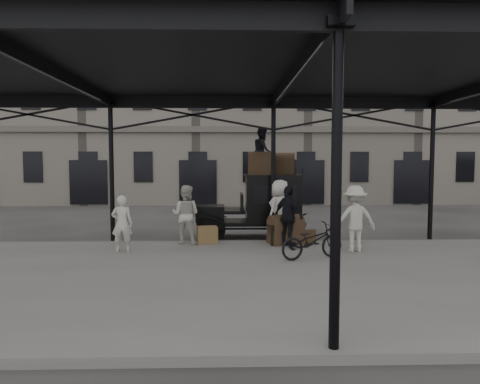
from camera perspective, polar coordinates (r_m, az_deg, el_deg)
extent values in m
plane|color=#383533|center=(11.67, 5.42, -8.92)|extent=(120.00, 120.00, 0.00)
cube|color=slate|center=(9.72, 6.88, -11.13)|extent=(28.00, 8.00, 0.15)
cylinder|color=black|center=(13.36, 4.45, 2.06)|extent=(0.14, 0.14, 4.30)
cylinder|color=black|center=(5.67, 12.67, -0.79)|extent=(0.14, 0.14, 4.30)
cube|color=black|center=(13.48, 4.50, 12.00)|extent=(22.00, 0.10, 0.45)
cube|color=black|center=(5.95, 13.06, 22.16)|extent=(22.00, 0.10, 0.45)
cube|color=black|center=(9.89, 6.85, 15.89)|extent=(22.50, 9.00, 0.08)
cube|color=silver|center=(9.91, 6.86, 16.29)|extent=(18.00, 7.00, 0.04)
cube|color=slate|center=(29.64, 1.20, 12.59)|extent=(64.00, 8.00, 14.00)
cylinder|color=black|center=(13.94, -3.60, -5.09)|extent=(0.80, 0.10, 0.80)
cylinder|color=black|center=(15.36, -3.41, -4.23)|extent=(0.80, 0.10, 0.80)
cylinder|color=black|center=(14.09, 7.07, -5.01)|extent=(0.80, 0.10, 0.80)
cylinder|color=black|center=(15.50, 6.27, -4.17)|extent=(0.80, 0.10, 0.80)
cube|color=black|center=(14.64, 1.41, -4.04)|extent=(3.60, 1.25, 0.12)
cube|color=black|center=(14.59, -3.90, -2.89)|extent=(0.90, 1.00, 0.55)
cube|color=black|center=(14.62, -5.74, -2.89)|extent=(0.06, 0.70, 0.55)
cube|color=black|center=(14.57, -0.75, -2.50)|extent=(0.70, 1.30, 0.10)
cube|color=black|center=(14.60, 4.35, -0.91)|extent=(1.80, 1.45, 1.55)
cube|color=black|center=(13.86, 4.67, -0.35)|extent=(1.40, 0.02, 0.60)
cube|color=black|center=(14.56, 4.37, 2.22)|extent=(1.90, 1.55, 0.06)
imported|color=beige|center=(12.15, -15.46, -4.07)|extent=(0.60, 0.42, 1.55)
imported|color=beige|center=(12.95, -7.26, -2.99)|extent=(0.99, 0.85, 1.76)
imported|color=silver|center=(13.25, 5.36, -2.49)|extent=(1.10, 1.09, 1.92)
imported|color=black|center=(12.48, 6.50, -3.22)|extent=(1.00, 1.08, 1.78)
imported|color=beige|center=(12.15, 15.05, -3.44)|extent=(1.21, 0.74, 1.82)
imported|color=black|center=(11.08, 9.60, -6.45)|extent=(1.84, 1.16, 0.91)
imported|color=black|center=(14.42, 3.04, 5.49)|extent=(0.67, 0.82, 1.59)
cube|color=olive|center=(13.07, -4.40, -5.71)|extent=(0.67, 0.55, 0.50)
cube|color=#4E3E24|center=(13.45, 7.87, -5.56)|extent=(0.36, 0.61, 0.45)
cube|color=#4E3E24|center=(13.14, 8.88, -5.91)|extent=(0.61, 0.39, 0.40)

